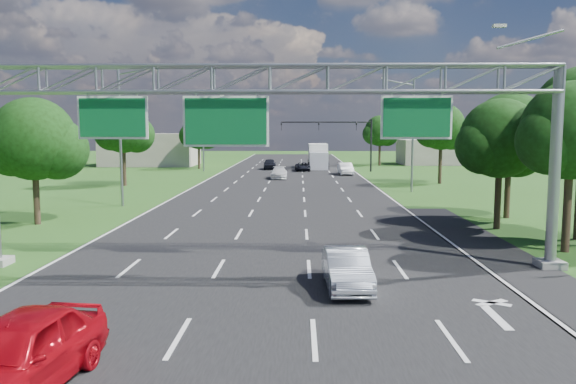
{
  "coord_description": "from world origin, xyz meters",
  "views": [
    {
      "loc": [
        1.4,
        -10.31,
        5.5
      ],
      "look_at": [
        0.94,
        12.82,
        2.95
      ],
      "focal_mm": 35.0,
      "sensor_mm": 36.0,
      "label": 1
    }
  ],
  "objects_px": {
    "silver_sedan": "(347,269)",
    "traffic_signal": "(345,133)",
    "box_truck": "(318,157)",
    "red_coupe": "(17,355)",
    "sign_gantry": "(272,95)"
  },
  "relations": [
    {
      "from": "silver_sedan",
      "to": "traffic_signal",
      "type": "bearing_deg",
      "value": 83.24
    },
    {
      "from": "silver_sedan",
      "to": "box_truck",
      "type": "height_order",
      "value": "box_truck"
    },
    {
      "from": "red_coupe",
      "to": "box_truck",
      "type": "xyz_separation_m",
      "value": [
        8.6,
        71.18,
        0.83
      ]
    },
    {
      "from": "traffic_signal",
      "to": "red_coupe",
      "type": "xyz_separation_m",
      "value": [
        -11.94,
        -64.23,
        -4.31
      ]
    },
    {
      "from": "sign_gantry",
      "to": "silver_sedan",
      "type": "xyz_separation_m",
      "value": [
        2.73,
        -3.08,
        -6.2
      ]
    },
    {
      "from": "box_truck",
      "to": "sign_gantry",
      "type": "bearing_deg",
      "value": -93.71
    },
    {
      "from": "sign_gantry",
      "to": "red_coupe",
      "type": "height_order",
      "value": "sign_gantry"
    },
    {
      "from": "sign_gantry",
      "to": "traffic_signal",
      "type": "distance_m",
      "value": 53.51
    },
    {
      "from": "red_coupe",
      "to": "silver_sedan",
      "type": "distance_m",
      "value": 11.09
    },
    {
      "from": "sign_gantry",
      "to": "silver_sedan",
      "type": "bearing_deg",
      "value": -48.4
    },
    {
      "from": "red_coupe",
      "to": "box_truck",
      "type": "bearing_deg",
      "value": 89.84
    },
    {
      "from": "sign_gantry",
      "to": "box_truck",
      "type": "bearing_deg",
      "value": 86.37
    },
    {
      "from": "sign_gantry",
      "to": "box_truck",
      "type": "height_order",
      "value": "sign_gantry"
    },
    {
      "from": "red_coupe",
      "to": "box_truck",
      "type": "height_order",
      "value": "box_truck"
    },
    {
      "from": "traffic_signal",
      "to": "silver_sedan",
      "type": "xyz_separation_m",
      "value": [
        -4.41,
        -56.08,
        -4.48
      ]
    }
  ]
}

